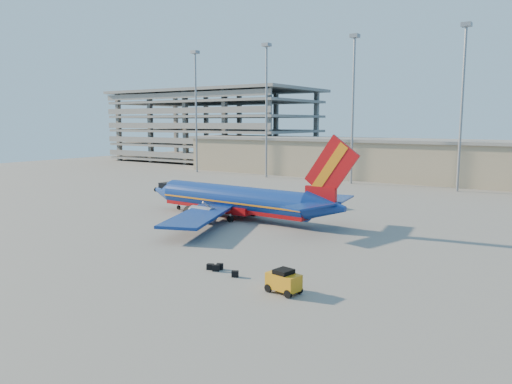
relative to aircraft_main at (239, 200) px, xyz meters
The scene contains 7 objects.
ground 5.45m from the aircraft_main, 63.32° to the right, with size 220.00×220.00×0.00m, color slate.
terminal_building 54.99m from the aircraft_main, 77.15° to the left, with size 122.00×16.00×8.50m.
parking_garage 92.25m from the aircraft_main, 130.65° to the left, with size 62.00×32.00×21.40m.
light_mast_row 44.87m from the aircraft_main, 80.15° to the left, with size 101.60×1.60×28.65m.
aircraft_main is the anchor object (origin of this frame).
baggage_tug 28.04m from the aircraft_main, 47.38° to the right, with size 2.60×1.81×1.73m.
luggage_pile 22.68m from the aircraft_main, 57.90° to the right, with size 3.57×1.48×0.53m.
Camera 1 is at (34.31, -45.68, 12.14)m, focal length 35.00 mm.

